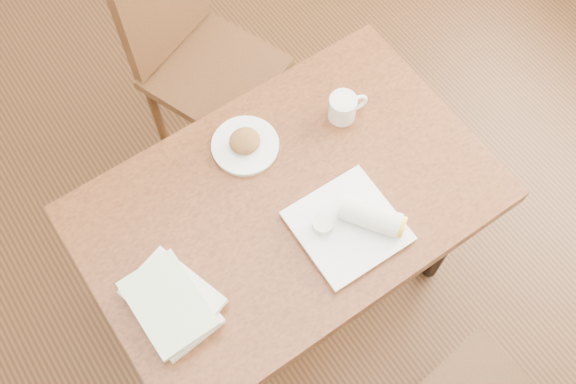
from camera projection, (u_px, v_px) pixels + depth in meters
ground at (288, 282)px, 2.50m from camera, size 4.00×5.00×0.01m
table at (288, 213)px, 1.90m from camera, size 1.17×0.75×0.75m
chair_far at (195, 50)px, 2.30m from camera, size 0.54×0.54×0.95m
plate_scone at (245, 144)px, 1.88m from camera, size 0.20×0.20×0.06m
coffee_mug at (344, 107)px, 1.91m from camera, size 0.12×0.08×0.08m
plate_burrito at (355, 223)px, 1.76m from camera, size 0.28×0.28×0.09m
book_stack at (171, 302)px, 1.66m from camera, size 0.23×0.28×0.07m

